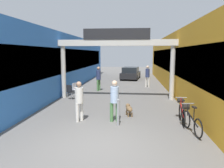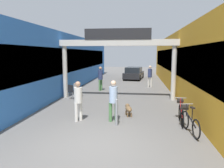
% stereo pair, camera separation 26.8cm
% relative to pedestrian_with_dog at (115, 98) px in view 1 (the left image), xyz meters
% --- Properties ---
extents(ground_plane, '(80.00, 80.00, 0.00)m').
position_rel_pedestrian_with_dog_xyz_m(ground_plane, '(-0.29, -2.38, -0.98)').
color(ground_plane, '#605E5B').
extents(storefront_left, '(3.00, 26.00, 4.17)m').
position_rel_pedestrian_with_dog_xyz_m(storefront_left, '(-5.38, 8.62, 1.11)').
color(storefront_left, blue).
rests_on(storefront_left, ground_plane).
extents(storefront_right, '(3.00, 26.00, 4.17)m').
position_rel_pedestrian_with_dog_xyz_m(storefront_right, '(4.80, 8.62, 1.11)').
color(storefront_right, gold).
rests_on(storefront_right, ground_plane).
extents(arcade_sign_gateway, '(7.40, 0.47, 4.25)m').
position_rel_pedestrian_with_dog_xyz_m(arcade_sign_gateway, '(-0.29, 4.61, 2.05)').
color(arcade_sign_gateway, beige).
rests_on(arcade_sign_gateway, ground_plane).
extents(pedestrian_with_dog, '(0.40, 0.40, 1.70)m').
position_rel_pedestrian_with_dog_xyz_m(pedestrian_with_dog, '(0.00, 0.00, 0.00)').
color(pedestrian_with_dog, '#4C7F47').
rests_on(pedestrian_with_dog, ground_plane).
extents(pedestrian_companion, '(0.47, 0.47, 1.66)m').
position_rel_pedestrian_with_dog_xyz_m(pedestrian_companion, '(-1.45, -0.10, -0.03)').
color(pedestrian_companion, silver).
rests_on(pedestrian_companion, ground_plane).
extents(pedestrian_carrying_crate, '(0.45, 0.45, 1.81)m').
position_rel_pedestrian_with_dog_xyz_m(pedestrian_carrying_crate, '(-1.87, 7.43, 0.07)').
color(pedestrian_carrying_crate, '#4C7F47').
rests_on(pedestrian_carrying_crate, ground_plane).
extents(pedestrian_elderly_walking, '(0.43, 0.43, 1.80)m').
position_rel_pedestrian_with_dog_xyz_m(pedestrian_elderly_walking, '(1.90, 9.57, 0.06)').
color(pedestrian_elderly_walking, silver).
rests_on(pedestrian_elderly_walking, ground_plane).
extents(dog_on_leash, '(0.41, 0.72, 0.50)m').
position_rel_pedestrian_with_dog_xyz_m(dog_on_leash, '(0.57, 0.93, -0.66)').
color(dog_on_leash, brown).
rests_on(dog_on_leash, ground_plane).
extents(bicycle_black_nearest, '(0.46, 1.68, 0.98)m').
position_rel_pedestrian_with_dog_xyz_m(bicycle_black_nearest, '(2.82, -0.92, -0.54)').
color(bicycle_black_nearest, black).
rests_on(bicycle_black_nearest, ground_plane).
extents(bicycle_red_second, '(0.46, 1.69, 0.98)m').
position_rel_pedestrian_with_dog_xyz_m(bicycle_red_second, '(2.73, 0.19, -0.54)').
color(bicycle_red_second, black).
rests_on(bicycle_red_second, ground_plane).
extents(bollard_post_metal, '(0.10, 0.10, 1.05)m').
position_rel_pedestrian_with_dog_xyz_m(bollard_post_metal, '(0.18, -0.47, -0.44)').
color(bollard_post_metal, gray).
rests_on(bollard_post_metal, ground_plane).
extents(cafe_chair_black_nearer, '(0.53, 0.53, 0.89)m').
position_rel_pedestrian_with_dog_xyz_m(cafe_chair_black_nearer, '(-3.07, 4.11, -0.44)').
color(cafe_chair_black_nearer, gray).
rests_on(cafe_chair_black_nearer, ground_plane).
extents(cafe_chair_aluminium_farther, '(0.51, 0.51, 0.89)m').
position_rel_pedestrian_with_dog_xyz_m(cafe_chair_aluminium_farther, '(-2.99, 4.99, -0.44)').
color(cafe_chair_aluminium_farther, gray).
rests_on(cafe_chair_aluminium_farther, ground_plane).
extents(parked_car_black, '(2.24, 4.19, 1.33)m').
position_rel_pedestrian_with_dog_xyz_m(parked_car_black, '(0.43, 15.23, -0.33)').
color(parked_car_black, black).
rests_on(parked_car_black, ground_plane).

